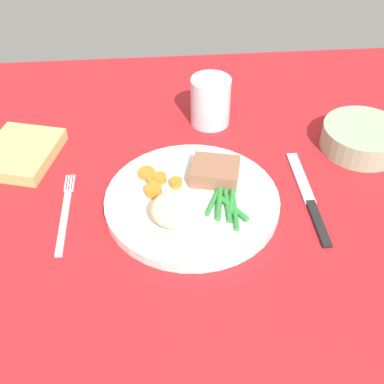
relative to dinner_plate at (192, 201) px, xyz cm
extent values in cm
cube|color=red|center=(3.87, 2.83, -1.80)|extent=(120.00, 90.00, 2.00)
cylinder|color=white|center=(0.00, 0.00, 0.00)|extent=(25.63, 25.63, 1.60)
cube|color=#936047|center=(3.46, 4.04, 2.02)|extent=(8.30, 7.54, 2.44)
ellipsoid|color=beige|center=(-2.31, -4.61, 3.07)|extent=(7.51, 6.51, 4.54)
cylinder|color=orange|center=(-5.42, 3.80, 1.28)|extent=(2.26, 2.26, 0.96)
cylinder|color=orange|center=(-4.58, 3.92, 1.39)|extent=(2.06, 2.06, 1.17)
cylinder|color=orange|center=(-2.18, 3.21, 1.31)|extent=(1.89, 1.89, 1.01)
cylinder|color=orange|center=(-5.58, 1.28, 1.41)|extent=(2.51, 2.51, 1.22)
cylinder|color=orange|center=(-6.47, 5.47, 1.24)|extent=(2.59, 2.59, 0.89)
cylinder|color=#2D8C38|center=(5.62, -1.50, 1.21)|extent=(2.13, 5.99, 0.83)
cylinder|color=#2D8C38|center=(5.68, -3.38, 1.21)|extent=(3.72, 5.05, 0.82)
cylinder|color=#2D8C38|center=(2.90, -1.55, 1.13)|extent=(3.01, 5.55, 0.65)
cylinder|color=#2D8C38|center=(4.86, -2.59, 1.17)|extent=(1.00, 6.39, 0.75)
cylinder|color=#2D8C38|center=(5.73, -3.86, 1.16)|extent=(1.23, 7.01, 0.72)
cylinder|color=#2D8C38|center=(3.40, -1.13, 1.22)|extent=(1.94, 5.97, 0.83)
cylinder|color=#2D8C38|center=(3.62, -1.15, 1.20)|extent=(2.24, 8.37, 0.79)
cube|color=silver|center=(-18.51, -2.00, -0.60)|extent=(1.00, 13.00, 0.40)
cube|color=silver|center=(-19.11, 6.30, -0.60)|extent=(0.24, 3.60, 0.40)
cube|color=silver|center=(-18.71, 6.30, -0.60)|extent=(0.24, 3.60, 0.40)
cube|color=silver|center=(-18.31, 6.30, -0.60)|extent=(0.24, 3.60, 0.40)
cube|color=silver|center=(-17.91, 6.30, -0.60)|extent=(0.24, 3.60, 0.40)
cube|color=black|center=(17.54, -5.50, -0.60)|extent=(1.30, 9.00, 0.64)
cube|color=silver|center=(17.54, 4.50, -0.60)|extent=(1.70, 12.00, 0.40)
cylinder|color=silver|center=(5.13, 21.46, 3.50)|extent=(7.04, 7.04, 8.60)
cylinder|color=silver|center=(5.13, 21.46, 1.17)|extent=(6.48, 6.48, 3.95)
cylinder|color=#99B28C|center=(29.58, 11.57, 1.25)|extent=(13.42, 13.42, 4.11)
cylinder|color=#4C8C42|center=(29.58, 11.57, 2.18)|extent=(11.40, 11.40, 2.26)
cube|color=#DBBC6B|center=(-27.03, 13.61, 0.27)|extent=(14.05, 15.63, 2.15)
camera|label=1|loc=(-4.42, -50.97, 48.43)|focal=44.84mm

